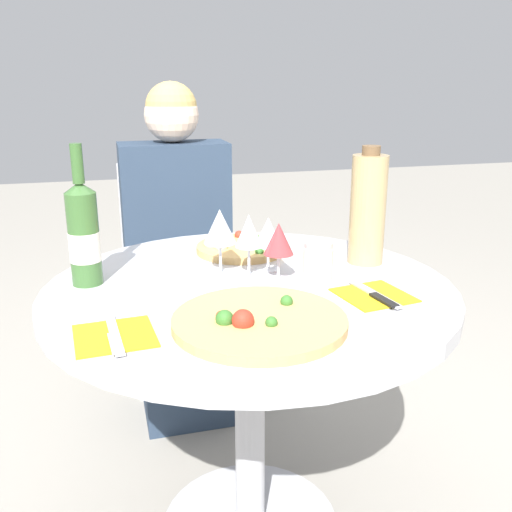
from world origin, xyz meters
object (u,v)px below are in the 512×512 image
dining_table (250,336)px  chair_behind_diner (177,282)px  pizza_large (258,321)px  seated_diner (181,269)px  tall_carafe (368,209)px  wine_bottle (84,234)px

dining_table → chair_behind_diner: 0.87m
pizza_large → chair_behind_diner: bearing=91.4°
chair_behind_diner → seated_diner: (-0.00, -0.14, 0.10)m
seated_diner → tall_carafe: (0.42, -0.63, 0.33)m
chair_behind_diner → seated_diner: seated_diner is taller
dining_table → pizza_large: size_ratio=2.79×
wine_bottle → tall_carafe: wine_bottle is taller
seated_diner → chair_behind_diner: bearing=-90.0°
chair_behind_diner → wine_bottle: bearing=67.8°
tall_carafe → wine_bottle: bearing=178.3°
chair_behind_diner → pizza_large: chair_behind_diner is taller
wine_bottle → dining_table: bearing=-16.5°
wine_bottle → tall_carafe: 0.72m
dining_table → wine_bottle: bearing=163.5°
pizza_large → tall_carafe: 0.53m
seated_diner → tall_carafe: seated_diner is taller
pizza_large → wine_bottle: (-0.33, 0.35, 0.11)m
pizza_large → tall_carafe: (0.39, 0.33, 0.14)m
dining_table → chair_behind_diner: size_ratio=1.11×
chair_behind_diner → wine_bottle: size_ratio=2.64×
seated_diner → wine_bottle: seated_diner is taller
dining_table → tall_carafe: 0.45m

